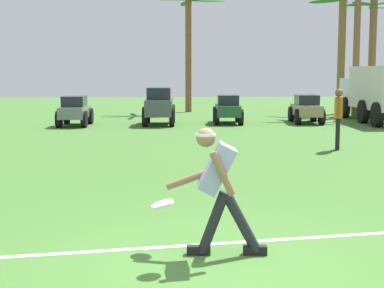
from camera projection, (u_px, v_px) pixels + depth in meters
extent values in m
plane|color=#3E6D2B|center=(211.00, 266.00, 6.07)|extent=(80.00, 80.00, 0.00)
cube|color=white|center=(203.00, 244.00, 6.82)|extent=(25.92, 3.40, 0.01)
cylinder|color=#23232D|center=(213.00, 223.00, 6.41)|extent=(0.36, 0.15, 0.72)
cube|color=black|center=(199.00, 250.00, 6.45)|extent=(0.27, 0.12, 0.10)
cylinder|color=#23232D|center=(242.00, 223.00, 6.41)|extent=(0.45, 0.16, 0.69)
cube|color=black|center=(255.00, 250.00, 6.45)|extent=(0.27, 0.12, 0.10)
cube|color=#9EA3D1|center=(217.00, 168.00, 6.34)|extent=(0.45, 0.38, 0.57)
sphere|color=#936B4C|center=(206.00, 138.00, 6.30)|extent=(0.23, 0.23, 0.21)
cylinder|color=white|center=(206.00, 135.00, 6.29)|extent=(0.23, 0.23, 0.03)
cylinder|color=#936B4C|center=(191.00, 178.00, 6.53)|extent=(0.58, 0.13, 0.27)
cylinder|color=#936B4C|center=(222.00, 173.00, 6.14)|extent=(0.29, 0.11, 0.49)
cylinder|color=white|center=(163.00, 204.00, 6.59)|extent=(0.30, 0.30, 0.09)
cylinder|color=black|center=(338.00, 134.00, 14.95)|extent=(0.14, 0.14, 0.82)
cylinder|color=black|center=(338.00, 134.00, 15.12)|extent=(0.14, 0.14, 0.82)
cube|color=orange|center=(338.00, 107.00, 14.95)|extent=(0.30, 0.39, 0.54)
cylinder|color=brown|center=(338.00, 107.00, 14.75)|extent=(0.09, 0.09, 0.52)
cylinder|color=brown|center=(339.00, 106.00, 15.15)|extent=(0.09, 0.09, 0.52)
sphere|color=brown|center=(339.00, 93.00, 14.90)|extent=(0.26, 0.26, 0.20)
cube|color=slate|center=(75.00, 112.00, 21.73)|extent=(1.03, 2.25, 0.42)
cube|color=#1E232B|center=(74.00, 101.00, 21.58)|extent=(0.86, 1.15, 0.38)
cylinder|color=black|center=(67.00, 116.00, 22.51)|extent=(0.22, 0.61, 0.60)
cylinder|color=black|center=(90.00, 116.00, 22.53)|extent=(0.22, 0.61, 0.60)
cylinder|color=black|center=(59.00, 119.00, 20.98)|extent=(0.22, 0.61, 0.60)
cylinder|color=black|center=(84.00, 119.00, 21.00)|extent=(0.22, 0.61, 0.60)
cube|color=#474C51|center=(159.00, 107.00, 22.12)|extent=(1.15, 2.42, 0.60)
cube|color=#1E232B|center=(159.00, 93.00, 22.11)|extent=(0.98, 1.61, 0.44)
cylinder|color=black|center=(148.00, 114.00, 22.92)|extent=(0.23, 0.73, 0.72)
cylinder|color=black|center=(173.00, 114.00, 22.94)|extent=(0.23, 0.73, 0.72)
cylinder|color=black|center=(145.00, 117.00, 21.38)|extent=(0.23, 0.73, 0.72)
cylinder|color=black|center=(172.00, 117.00, 21.39)|extent=(0.23, 0.73, 0.72)
cube|color=#235133|center=(228.00, 110.00, 22.71)|extent=(1.10, 2.27, 0.42)
cube|color=#1E232B|center=(228.00, 100.00, 22.56)|extent=(0.89, 1.17, 0.38)
cylinder|color=black|center=(215.00, 114.00, 23.50)|extent=(0.23, 0.61, 0.60)
cylinder|color=black|center=(238.00, 114.00, 23.50)|extent=(0.23, 0.61, 0.60)
cylinder|color=black|center=(217.00, 117.00, 21.97)|extent=(0.23, 0.61, 0.60)
cylinder|color=black|center=(241.00, 117.00, 21.97)|extent=(0.23, 0.61, 0.60)
cube|color=#998466|center=(306.00, 110.00, 22.85)|extent=(1.10, 2.27, 0.42)
cube|color=#1E232B|center=(307.00, 100.00, 22.70)|extent=(0.89, 1.17, 0.38)
cylinder|color=black|center=(291.00, 114.00, 23.64)|extent=(0.23, 0.61, 0.60)
cylinder|color=black|center=(313.00, 114.00, 23.64)|extent=(0.23, 0.61, 0.60)
cylinder|color=black|center=(298.00, 117.00, 22.11)|extent=(0.23, 0.61, 0.60)
cylinder|color=black|center=(322.00, 117.00, 22.11)|extent=(0.23, 0.61, 0.60)
cube|color=silver|center=(356.00, 92.00, 25.60)|extent=(1.17, 1.77, 1.15)
cube|color=silver|center=(379.00, 88.00, 22.64)|extent=(1.45, 4.27, 1.65)
cylinder|color=black|center=(345.00, 108.00, 25.34)|extent=(0.31, 0.92, 0.90)
cylinder|color=black|center=(371.00, 108.00, 25.35)|extent=(0.31, 0.92, 0.90)
cylinder|color=black|center=(363.00, 112.00, 22.75)|extent=(0.31, 0.92, 0.90)
cylinder|color=black|center=(377.00, 115.00, 21.11)|extent=(0.31, 0.92, 0.90)
cylinder|color=brown|center=(188.00, 52.00, 28.84)|extent=(0.31, 0.31, 5.87)
ellipsoid|color=#2A6A23|center=(207.00, 1.00, 28.65)|extent=(1.84, 0.31, 0.19)
ellipsoid|color=#2A6A23|center=(197.00, 0.00, 29.11)|extent=(1.12, 1.26, 0.19)
ellipsoid|color=#2A6A23|center=(185.00, 4.00, 29.49)|extent=(0.48, 1.97, 0.19)
cylinder|color=brown|center=(341.00, 52.00, 27.57)|extent=(0.36, 0.36, 5.81)
ellipsoid|color=#2F722B|center=(345.00, 0.00, 28.05)|extent=(0.96, 1.63, 0.19)
ellipsoid|color=#2F722B|center=(325.00, 1.00, 27.87)|extent=(1.45, 1.48, 0.20)
cylinder|color=brown|center=(357.00, 37.00, 26.25)|extent=(0.29, 0.29, 7.06)
cylinder|color=brown|center=(372.00, 56.00, 27.59)|extent=(0.34, 0.34, 5.41)
ellipsoid|color=#20712D|center=(372.00, 7.00, 28.17)|extent=(0.73, 1.78, 0.17)
ellipsoid|color=#20712D|center=(359.00, 5.00, 27.75)|extent=(1.24, 1.20, 0.16)
ellipsoid|color=#20712D|center=(363.00, 4.00, 26.74)|extent=(1.56, 1.21, 0.17)
ellipsoid|color=#20712D|center=(384.00, 3.00, 26.50)|extent=(0.56, 1.68, 0.17)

